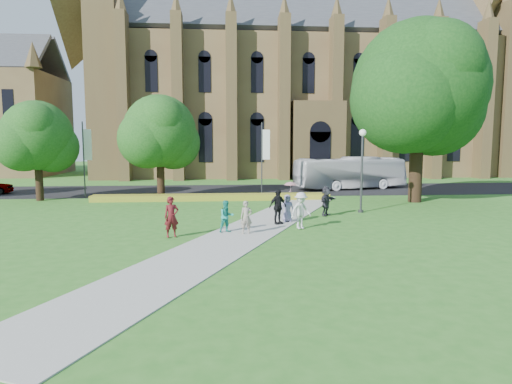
{
  "coord_description": "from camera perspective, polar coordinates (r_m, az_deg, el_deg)",
  "views": [
    {
      "loc": [
        -1.42,
        -21.46,
        4.55
      ],
      "look_at": [
        0.66,
        4.39,
        1.6
      ],
      "focal_mm": 32.0,
      "sensor_mm": 36.0,
      "label": 1
    }
  ],
  "objects": [
    {
      "name": "cathedral",
      "position": [
        62.82,
        6.11,
        14.17
      ],
      "size": [
        52.6,
        18.25,
        28.0
      ],
      "color": "brown",
      "rests_on": "ground"
    },
    {
      "name": "pedestrian_0",
      "position": [
        21.68,
        -10.53,
        -3.07
      ],
      "size": [
        0.81,
        0.67,
        1.9
      ],
      "primitive_type": "imported",
      "rotation": [
        0.0,
        0.0,
        0.36
      ],
      "color": "#561317",
      "rests_on": "footpath"
    },
    {
      "name": "footpath",
      "position": [
        22.96,
        -0.96,
        -4.89
      ],
      "size": [
        15.58,
        28.54,
        0.04
      ],
      "primitive_type": "cube",
      "rotation": [
        0.0,
        0.0,
        -0.44
      ],
      "color": "#B2B2A8",
      "rests_on": "ground"
    },
    {
      "name": "pedestrian_4",
      "position": [
        25.44,
        3.94,
        -2.01
      ],
      "size": [
        0.79,
        0.56,
        1.52
      ],
      "primitive_type": "imported",
      "rotation": [
        0.0,
        0.0,
        0.11
      ],
      "color": "slate",
      "rests_on": "footpath"
    },
    {
      "name": "pedestrian_1",
      "position": [
        22.45,
        -3.7,
        -3.07
      ],
      "size": [
        0.93,
        0.83,
        1.58
      ],
      "primitive_type": "imported",
      "rotation": [
        0.0,
        0.0,
        0.37
      ],
      "color": "teal",
      "rests_on": "footpath"
    },
    {
      "name": "large_tree",
      "position": [
        35.72,
        19.71,
        12.25
      ],
      "size": [
        9.6,
        9.6,
        13.2
      ],
      "color": "#332114",
      "rests_on": "ground"
    },
    {
      "name": "pedestrian_6",
      "position": [
        22.06,
        -1.22,
        -3.19
      ],
      "size": [
        0.62,
        0.44,
        1.6
      ],
      "primitive_type": "imported",
      "rotation": [
        0.0,
        0.0,
        0.09
      ],
      "color": "gray",
      "rests_on": "footpath"
    },
    {
      "name": "pedestrian_5",
      "position": [
        27.71,
        8.76,
        -1.11
      ],
      "size": [
        1.45,
        1.59,
        1.76
      ],
      "primitive_type": "imported",
      "rotation": [
        0.0,
        0.0,
        0.88
      ],
      "color": "#2B2A33",
      "rests_on": "footpath"
    },
    {
      "name": "road",
      "position": [
        41.73,
        -2.62,
        0.24
      ],
      "size": [
        160.0,
        10.0,
        0.02
      ],
      "primitive_type": "cube",
      "color": "black",
      "rests_on": "ground"
    },
    {
      "name": "streetlamp",
      "position": [
        29.38,
        13.11,
        3.87
      ],
      "size": [
        0.44,
        0.44,
        5.24
      ],
      "color": "#38383D",
      "rests_on": "ground"
    },
    {
      "name": "flower_hedge",
      "position": [
        34.93,
        -5.51,
        -0.65
      ],
      "size": [
        18.0,
        1.4,
        0.45
      ],
      "primitive_type": "cube",
      "color": "gold",
      "rests_on": "ground"
    },
    {
      "name": "parasol",
      "position": [
        25.43,
        4.33,
        0.39
      ],
      "size": [
        0.78,
        0.78,
        0.59
      ],
      "primitive_type": "imported",
      "rotation": [
        0.0,
        0.0,
        0.16
      ],
      "color": "#C88D99",
      "rests_on": "pedestrian_4"
    },
    {
      "name": "pedestrian_2",
      "position": [
        23.43,
        5.63,
        -2.32
      ],
      "size": [
        1.39,
        1.16,
        1.87
      ],
      "primitive_type": "imported",
      "rotation": [
        0.0,
        0.0,
        0.46
      ],
      "color": "silver",
      "rests_on": "footpath"
    },
    {
      "name": "pedestrian_3",
      "position": [
        24.63,
        2.74,
        -1.83
      ],
      "size": [
        1.19,
        0.97,
        1.9
      ],
      "primitive_type": "imported",
      "rotation": [
        0.0,
        0.0,
        0.54
      ],
      "color": "black",
      "rests_on": "footpath"
    },
    {
      "name": "banner_pole_1",
      "position": [
        38.14,
        -20.58,
        4.33
      ],
      "size": [
        0.7,
        0.1,
        6.0
      ],
      "color": "#38383D",
      "rests_on": "ground"
    },
    {
      "name": "tour_coach",
      "position": [
        43.37,
        11.7,
        2.35
      ],
      "size": [
        11.06,
        5.15,
        3.0
      ],
      "primitive_type": "imported",
      "rotation": [
        0.0,
        0.0,
        1.83
      ],
      "color": "white",
      "rests_on": "road"
    },
    {
      "name": "banner_pole_0",
      "position": [
        36.85,
        0.91,
        4.68
      ],
      "size": [
        0.7,
        0.1,
        6.0
      ],
      "color": "#38383D",
      "rests_on": "ground"
    },
    {
      "name": "ground",
      "position": [
        21.98,
        -0.8,
        -5.46
      ],
      "size": [
        160.0,
        160.0,
        0.0
      ],
      "primitive_type": "plane",
      "color": "#2E6C20",
      "rests_on": "ground"
    },
    {
      "name": "street_tree_1",
      "position": [
        36.26,
        -11.96,
        7.41
      ],
      "size": [
        5.6,
        5.6,
        8.05
      ],
      "color": "#332114",
      "rests_on": "ground"
    },
    {
      "name": "street_tree_0",
      "position": [
        37.97,
        -25.72,
        6.34
      ],
      "size": [
        5.2,
        5.2,
        7.5
      ],
      "color": "#332114",
      "rests_on": "ground"
    }
  ]
}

